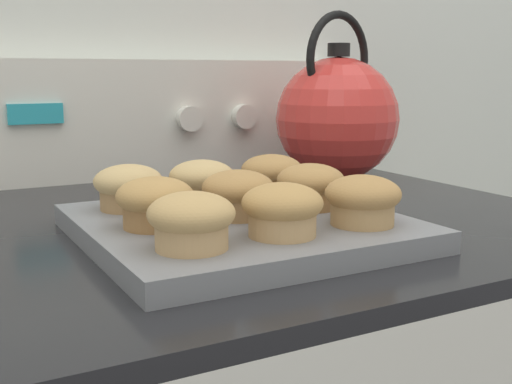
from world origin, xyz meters
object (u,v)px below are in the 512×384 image
(muffin_r0_c1, at_px, (282,209))
(muffin_r1_c1, at_px, (238,193))
(muffin_r1_c2, at_px, (311,185))
(muffin_r2_c1, at_px, (202,181))
(muffin_pan, at_px, (239,227))
(muffin_r2_c2, at_px, (272,174))
(tea_kettle, at_px, (338,117))
(muffin_r2_c0, at_px, (128,186))
(muffin_r1_c0, at_px, (155,202))
(muffin_r0_c2, at_px, (363,200))
(muffin_r0_c0, at_px, (191,220))

(muffin_r0_c1, xyz_separation_m, muffin_r1_c1, (-0.00, 0.09, 0.00))
(muffin_r1_c1, xyz_separation_m, muffin_r1_c2, (0.09, 0.00, 0.00))
(muffin_r1_c2, height_order, muffin_r2_c1, same)
(muffin_pan, relative_size, muffin_r2_c2, 4.17)
(muffin_r1_c2, xyz_separation_m, tea_kettle, (0.21, 0.25, 0.05))
(muffin_r2_c0, height_order, muffin_r2_c2, same)
(muffin_r1_c0, relative_size, tea_kettle, 0.28)
(tea_kettle, bearing_deg, muffin_r0_c2, -122.14)
(muffin_r1_c1, xyz_separation_m, tea_kettle, (0.30, 0.25, 0.05))
(muffin_pan, height_order, muffin_r1_c1, muffin_r1_c1)
(muffin_r0_c2, relative_size, muffin_r1_c2, 1.00)
(muffin_r1_c1, xyz_separation_m, muffin_r2_c1, (-0.00, 0.09, 0.00))
(muffin_r0_c1, relative_size, muffin_r2_c2, 1.00)
(muffin_pan, relative_size, muffin_r1_c1, 4.17)
(muffin_r2_c1, bearing_deg, muffin_pan, -88.02)
(muffin_r0_c2, relative_size, tea_kettle, 0.28)
(muffin_r0_c0, distance_m, muffin_r1_c1, 0.13)
(muffin_pan, xyz_separation_m, muffin_r0_c1, (-0.00, -0.09, 0.04))
(muffin_r1_c1, bearing_deg, muffin_r0_c1, -89.89)
(muffin_r0_c2, height_order, muffin_r1_c0, same)
(muffin_r2_c0, relative_size, tea_kettle, 0.28)
(tea_kettle, bearing_deg, muffin_pan, -140.35)
(muffin_pan, height_order, muffin_r2_c1, muffin_r2_c1)
(muffin_r1_c0, xyz_separation_m, tea_kettle, (0.39, 0.25, 0.05))
(muffin_r0_c0, xyz_separation_m, muffin_r0_c2, (0.18, 0.00, 0.00))
(muffin_r0_c1, relative_size, tea_kettle, 0.28)
(muffin_pan, xyz_separation_m, muffin_r2_c2, (0.09, 0.09, 0.04))
(muffin_r0_c1, distance_m, muffin_r1_c2, 0.13)
(muffin_pan, bearing_deg, muffin_r1_c1, -164.53)
(muffin_r0_c2, distance_m, muffin_r2_c2, 0.18)
(muffin_r1_c1, height_order, muffin_r1_c2, same)
(muffin_r0_c0, height_order, muffin_r1_c0, same)
(tea_kettle, bearing_deg, muffin_r2_c1, -151.83)
(muffin_r1_c1, relative_size, muffin_r2_c1, 1.00)
(muffin_r2_c2, bearing_deg, muffin_r2_c0, 179.89)
(muffin_r0_c0, distance_m, muffin_r0_c2, 0.18)
(muffin_r1_c2, relative_size, muffin_r2_c1, 1.00)
(muffin_r0_c0, relative_size, muffin_r1_c2, 1.00)
(muffin_r1_c2, bearing_deg, muffin_r0_c2, -89.47)
(muffin_r0_c1, relative_size, muffin_r0_c2, 1.00)
(muffin_r0_c1, distance_m, muffin_r2_c2, 0.20)
(muffin_pan, height_order, muffin_r2_c0, muffin_r2_c0)
(muffin_r1_c1, height_order, muffin_r2_c0, same)
(muffin_r1_c2, bearing_deg, muffin_r2_c1, 137.60)
(muffin_r0_c0, relative_size, muffin_r1_c1, 1.00)
(muffin_pan, relative_size, muffin_r2_c1, 4.17)
(muffin_r0_c2, height_order, muffin_r2_c2, same)
(muffin_r2_c0, relative_size, muffin_r2_c1, 1.00)
(muffin_r2_c2, bearing_deg, muffin_r0_c1, -117.31)
(muffin_pan, distance_m, muffin_r2_c0, 0.13)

